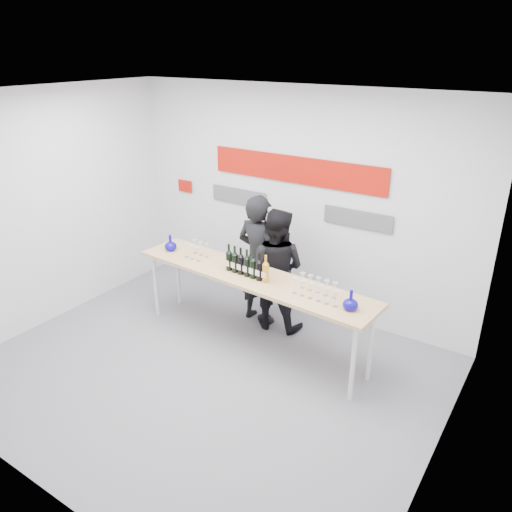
{
  "coord_description": "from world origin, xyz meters",
  "views": [
    {
      "loc": [
        3.07,
        -3.58,
        3.44
      ],
      "look_at": [
        0.11,
        0.89,
        1.15
      ],
      "focal_mm": 35.0,
      "sensor_mm": 36.0,
      "label": 1
    }
  ],
  "objects_px": {
    "tasting_table": "(251,280)",
    "mic_stand": "(265,286)",
    "presenter_right": "(275,269)",
    "presenter_left": "(259,260)"
  },
  "relations": [
    {
      "from": "presenter_right",
      "to": "mic_stand",
      "type": "height_order",
      "value": "mic_stand"
    },
    {
      "from": "tasting_table",
      "to": "mic_stand",
      "type": "xyz_separation_m",
      "value": [
        -0.2,
        0.61,
        -0.38
      ]
    },
    {
      "from": "tasting_table",
      "to": "presenter_right",
      "type": "relative_size",
      "value": 1.98
    },
    {
      "from": "presenter_right",
      "to": "tasting_table",
      "type": "bearing_deg",
      "value": 80.85
    },
    {
      "from": "mic_stand",
      "to": "tasting_table",
      "type": "bearing_deg",
      "value": -75.78
    },
    {
      "from": "mic_stand",
      "to": "presenter_left",
      "type": "bearing_deg",
      "value": -137.71
    },
    {
      "from": "presenter_right",
      "to": "mic_stand",
      "type": "distance_m",
      "value": 0.38
    },
    {
      "from": "tasting_table",
      "to": "presenter_left",
      "type": "relative_size",
      "value": 1.83
    },
    {
      "from": "tasting_table",
      "to": "mic_stand",
      "type": "distance_m",
      "value": 0.75
    },
    {
      "from": "presenter_left",
      "to": "presenter_right",
      "type": "xyz_separation_m",
      "value": [
        0.26,
        0.0,
        -0.07
      ]
    }
  ]
}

